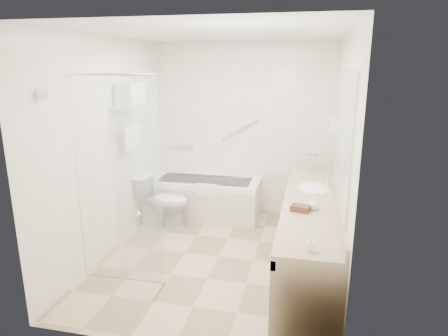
% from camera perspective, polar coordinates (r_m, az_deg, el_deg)
% --- Properties ---
extents(floor, '(3.20, 3.20, 0.00)m').
position_cam_1_polar(floor, '(4.80, -0.80, -12.52)').
color(floor, tan).
rests_on(floor, ground).
extents(ceiling, '(2.60, 3.20, 0.10)m').
position_cam_1_polar(ceiling, '(4.27, -0.93, 18.75)').
color(ceiling, silver).
rests_on(ceiling, wall_back).
extents(wall_back, '(2.60, 0.10, 2.50)m').
position_cam_1_polar(wall_back, '(5.91, 2.77, 5.52)').
color(wall_back, white).
rests_on(wall_back, ground).
extents(wall_front, '(2.60, 0.10, 2.50)m').
position_cam_1_polar(wall_front, '(2.90, -8.26, -4.69)').
color(wall_front, white).
rests_on(wall_front, ground).
extents(wall_left, '(0.10, 3.20, 2.50)m').
position_cam_1_polar(wall_left, '(4.84, -16.03, 2.84)').
color(wall_left, white).
rests_on(wall_left, ground).
extents(wall_right, '(0.10, 3.20, 2.50)m').
position_cam_1_polar(wall_right, '(4.27, 16.38, 1.24)').
color(wall_right, white).
rests_on(wall_right, ground).
extents(bathtub, '(1.60, 0.73, 0.59)m').
position_cam_1_polar(bathtub, '(5.92, -2.74, -4.22)').
color(bathtub, silver).
rests_on(bathtub, floor).
extents(grab_bar_short, '(0.40, 0.03, 0.03)m').
position_cam_1_polar(grab_bar_short, '(6.16, -6.08, 3.00)').
color(grab_bar_short, silver).
rests_on(grab_bar_short, wall_back).
extents(grab_bar_long, '(0.53, 0.03, 0.33)m').
position_cam_1_polar(grab_bar_long, '(5.88, 2.22, 5.48)').
color(grab_bar_long, silver).
rests_on(grab_bar_long, wall_back).
extents(shower_enclosure, '(0.96, 0.91, 2.11)m').
position_cam_1_polar(shower_enclosure, '(3.79, -13.51, -3.17)').
color(shower_enclosure, silver).
rests_on(shower_enclosure, floor).
extents(towel_shelf, '(0.24, 0.55, 0.81)m').
position_cam_1_polar(towel_shelf, '(5.01, -13.22, 9.26)').
color(towel_shelf, silver).
rests_on(towel_shelf, wall_left).
extents(vanity_counter, '(0.55, 2.70, 0.95)m').
position_cam_1_polar(vanity_counter, '(4.29, 12.20, -6.93)').
color(vanity_counter, tan).
rests_on(vanity_counter, floor).
extents(sink, '(0.40, 0.52, 0.14)m').
position_cam_1_polar(sink, '(4.61, 12.78, -3.06)').
color(sink, silver).
rests_on(sink, vanity_counter).
extents(faucet, '(0.03, 0.03, 0.14)m').
position_cam_1_polar(faucet, '(4.58, 14.67, -1.85)').
color(faucet, silver).
rests_on(faucet, vanity_counter).
extents(mirror, '(0.02, 2.00, 1.20)m').
position_cam_1_polar(mirror, '(4.06, 16.67, 4.88)').
color(mirror, '#A6AAB2').
rests_on(mirror, wall_right).
extents(hairdryer_unit, '(0.08, 0.10, 0.18)m').
position_cam_1_polar(hairdryer_unit, '(5.26, 15.35, 6.04)').
color(hairdryer_unit, silver).
rests_on(hairdryer_unit, wall_right).
extents(toilet, '(0.77, 0.46, 0.73)m').
position_cam_1_polar(toilet, '(5.54, -8.75, -4.74)').
color(toilet, silver).
rests_on(toilet, floor).
extents(amenity_basket, '(0.19, 0.15, 0.06)m').
position_cam_1_polar(amenity_basket, '(3.85, 10.86, -5.68)').
color(amenity_basket, '#4C2D1B').
rests_on(amenity_basket, vanity_counter).
extents(soap_bottle_a, '(0.07, 0.12, 0.05)m').
position_cam_1_polar(soap_bottle_a, '(3.09, 12.20, -11.07)').
color(soap_bottle_a, silver).
rests_on(soap_bottle_a, vanity_counter).
extents(soap_bottle_b, '(0.14, 0.15, 0.10)m').
position_cam_1_polar(soap_bottle_b, '(3.91, 12.74, -5.14)').
color(soap_bottle_b, silver).
rests_on(soap_bottle_b, vanity_counter).
extents(water_bottle_left, '(0.07, 0.07, 0.22)m').
position_cam_1_polar(water_bottle_left, '(5.31, 12.07, 0.81)').
color(water_bottle_left, silver).
rests_on(water_bottle_left, vanity_counter).
extents(water_bottle_mid, '(0.06, 0.06, 0.20)m').
position_cam_1_polar(water_bottle_mid, '(5.40, 12.90, 0.90)').
color(water_bottle_mid, silver).
rests_on(water_bottle_mid, vanity_counter).
extents(water_bottle_right, '(0.06, 0.06, 0.20)m').
position_cam_1_polar(water_bottle_right, '(5.40, 13.00, 0.90)').
color(water_bottle_right, silver).
rests_on(water_bottle_right, vanity_counter).
extents(drinking_glass_near, '(0.07, 0.07, 0.08)m').
position_cam_1_polar(drinking_glass_near, '(4.78, 10.07, -1.41)').
color(drinking_glass_near, silver).
rests_on(drinking_glass_near, vanity_counter).
extents(drinking_glass_far, '(0.09, 0.09, 0.10)m').
position_cam_1_polar(drinking_glass_far, '(5.18, 11.79, -0.11)').
color(drinking_glass_far, silver).
rests_on(drinking_glass_far, vanity_counter).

